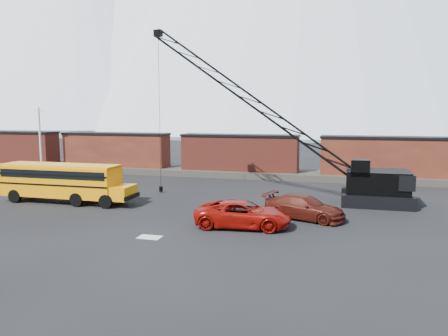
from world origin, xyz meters
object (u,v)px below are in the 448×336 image
object	(u,v)px
school_bus	(64,181)
crawler_crane	(271,113)
maroon_suv	(304,207)
red_pickup	(243,214)

from	to	relation	value
school_bus	crawler_crane	bearing A→B (deg)	20.72
maroon_suv	red_pickup	bearing A→B (deg)	150.33
red_pickup	maroon_suv	xyz separation A→B (m)	(3.66, 3.27, -0.03)
crawler_crane	school_bus	bearing A→B (deg)	-159.28
maroon_suv	school_bus	bearing A→B (deg)	107.11
school_bus	crawler_crane	size ratio (longest dim) A/B	0.53
red_pickup	crawler_crane	size ratio (longest dim) A/B	0.28
school_bus	maroon_suv	size ratio (longest dim) A/B	2.02
maroon_suv	crawler_crane	bearing A→B (deg)	46.56
school_bus	red_pickup	bearing A→B (deg)	-13.28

